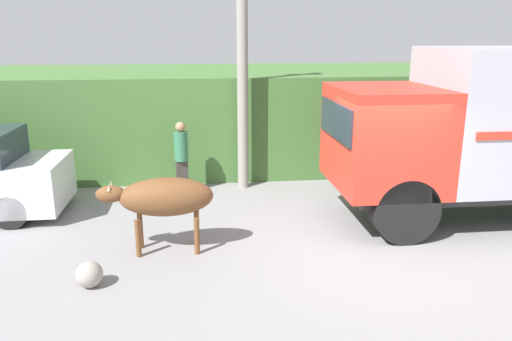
% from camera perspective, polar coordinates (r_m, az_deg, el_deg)
% --- Properties ---
extents(ground_plane, '(60.00, 60.00, 0.00)m').
position_cam_1_polar(ground_plane, '(9.11, 13.01, -8.48)').
color(ground_plane, gray).
extents(hillside_embankment, '(32.00, 6.07, 2.60)m').
position_cam_1_polar(hillside_embankment, '(15.50, 4.49, 6.69)').
color(hillside_embankment, '#426B33').
rests_on(hillside_embankment, ground_plane).
extents(cargo_truck, '(6.27, 2.42, 3.38)m').
position_cam_1_polar(cargo_truck, '(10.82, 26.26, 4.49)').
color(cargo_truck, '#2D2D2D').
rests_on(cargo_truck, ground_plane).
extents(brown_cow, '(1.94, 0.66, 1.31)m').
position_cam_1_polar(brown_cow, '(8.52, -10.53, -3.07)').
color(brown_cow, brown).
rests_on(brown_cow, ground_plane).
extents(pedestrian_on_hill, '(0.37, 0.37, 1.68)m').
position_cam_1_polar(pedestrian_on_hill, '(11.68, -8.53, 1.88)').
color(pedestrian_on_hill, '#38332D').
rests_on(pedestrian_on_hill, ground_plane).
extents(utility_pole, '(0.90, 0.26, 5.68)m').
position_cam_1_polar(utility_pole, '(11.71, -1.56, 12.01)').
color(utility_pole, gray).
rests_on(utility_pole, ground_plane).
extents(roadside_rock, '(0.40, 0.40, 0.40)m').
position_cam_1_polar(roadside_rock, '(7.90, -18.51, -11.20)').
color(roadside_rock, gray).
rests_on(roadside_rock, ground_plane).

